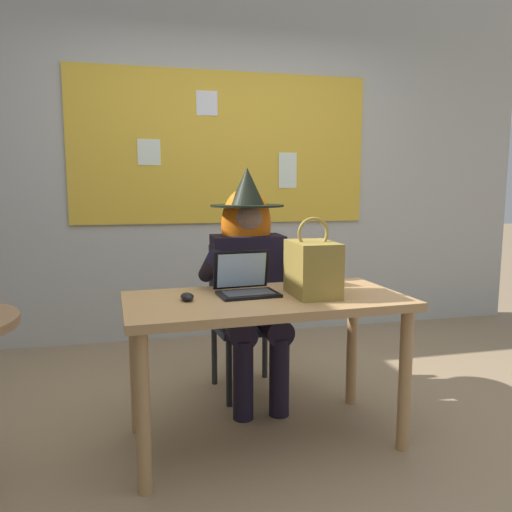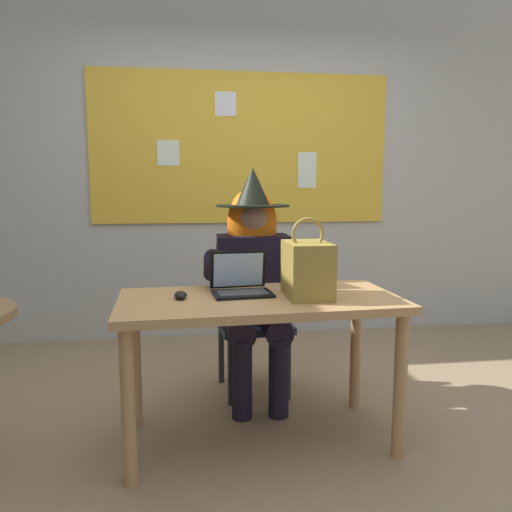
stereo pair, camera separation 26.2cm
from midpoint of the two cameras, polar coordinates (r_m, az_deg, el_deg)
ground_plane at (r=2.65m, az=0.50°, el=-20.03°), size 24.00×24.00×0.00m
wall_back_bulletin at (r=4.13m, az=-5.80°, el=11.52°), size 5.42×2.02×2.98m
desk_main at (r=2.38m, az=-2.03°, el=-7.12°), size 1.35×0.72×0.72m
chair_at_desk at (r=3.07m, az=-3.85°, el=-6.15°), size 0.46×0.46×0.89m
person_costumed at (r=2.90m, az=-3.36°, el=-1.48°), size 0.60×0.68×1.35m
laptop at (r=2.42m, az=-4.33°, el=-3.31°), size 0.30×0.25×0.21m
computer_mouse at (r=2.33m, az=-11.17°, el=-4.64°), size 0.07×0.11×0.03m
handbag at (r=2.37m, az=3.40°, el=-1.39°), size 0.20×0.30×0.38m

